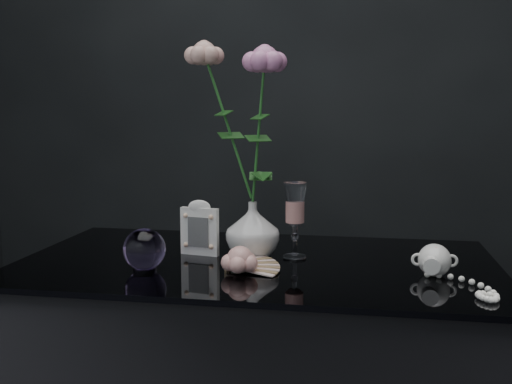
% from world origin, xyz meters
% --- Properties ---
extents(vase, '(0.15, 0.15, 0.13)m').
position_xyz_m(vase, '(-0.01, 0.08, 0.83)').
color(vase, silver).
rests_on(vase, table).
extents(wine_glass, '(0.06, 0.06, 0.17)m').
position_xyz_m(wine_glass, '(0.08, 0.09, 0.85)').
color(wine_glass, white).
rests_on(wine_glass, table).
extents(picture_frame, '(0.11, 0.09, 0.13)m').
position_xyz_m(picture_frame, '(-0.14, 0.08, 0.83)').
color(picture_frame, white).
rests_on(picture_frame, table).
extents(paperweight, '(0.09, 0.09, 0.09)m').
position_xyz_m(paperweight, '(-0.22, -0.07, 0.81)').
color(paperweight, '#A17FCF').
rests_on(paperweight, table).
extents(paper_fan, '(0.24, 0.19, 0.02)m').
position_xyz_m(paper_fan, '(-0.05, -0.04, 0.77)').
color(paper_fan, beige).
rests_on(paper_fan, table).
extents(loose_rose, '(0.18, 0.20, 0.06)m').
position_xyz_m(loose_rose, '(-0.01, -0.06, 0.79)').
color(loose_rose, '#EFA59A').
rests_on(loose_rose, table).
extents(pearl_jar, '(0.23, 0.24, 0.07)m').
position_xyz_m(pearl_jar, '(0.38, -0.00, 0.80)').
color(pearl_jar, white).
rests_on(pearl_jar, table).
extents(roses, '(0.21, 0.11, 0.40)m').
position_xyz_m(roses, '(-0.04, 0.08, 1.09)').
color(roses, '#DCA595').
rests_on(roses, vase).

